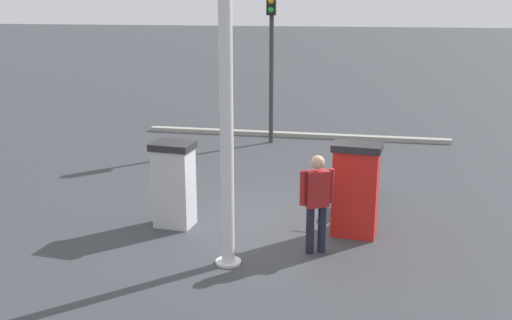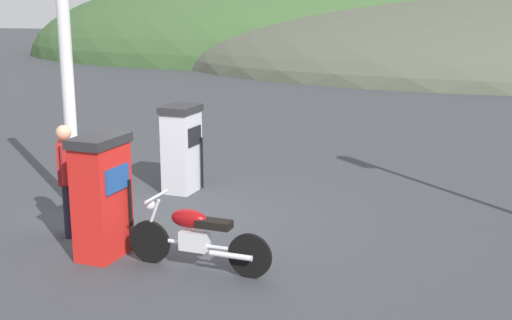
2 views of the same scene
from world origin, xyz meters
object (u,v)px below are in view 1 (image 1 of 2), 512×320
roadside_traffic_light (271,39)px  canopy_support_pole (227,123)px  fuel_pump_far (174,184)px  motorcycle_near_pump (363,186)px  attendant_person (317,198)px  fuel_pump_near (355,189)px

roadside_traffic_light → canopy_support_pole: bearing=-178.0°
fuel_pump_far → motorcycle_near_pump: bearing=-68.5°
roadside_traffic_light → canopy_support_pole: 7.76m
fuel_pump_far → canopy_support_pole: bearing=-139.2°
attendant_person → canopy_support_pole: size_ratio=0.35×
motorcycle_near_pump → attendant_person: 2.34m
attendant_person → roadside_traffic_light: bearing=12.5°
fuel_pump_near → motorcycle_near_pump: fuel_pump_near is taller
motorcycle_near_pump → roadside_traffic_light: size_ratio=0.47×
motorcycle_near_pump → roadside_traffic_light: 5.99m
fuel_pump_near → fuel_pump_far: bearing=90.0°
motorcycle_near_pump → roadside_traffic_light: roadside_traffic_light is taller
motorcycle_near_pump → roadside_traffic_light: bearing=25.5°
fuel_pump_far → canopy_support_pole: 2.38m
attendant_person → canopy_support_pole: (-0.60, 1.31, 1.29)m
fuel_pump_far → attendant_person: attendant_person is taller
fuel_pump_near → roadside_traffic_light: roadside_traffic_light is taller
motorcycle_near_pump → canopy_support_pole: bearing=142.5°
attendant_person → canopy_support_pole: bearing=114.5°
roadside_traffic_light → attendant_person: bearing=-167.5°
fuel_pump_near → attendant_person: size_ratio=1.00×
fuel_pump_far → motorcycle_near_pump: fuel_pump_far is taller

